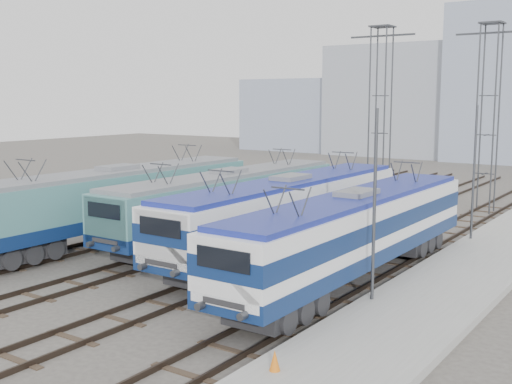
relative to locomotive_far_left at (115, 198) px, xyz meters
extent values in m
plane|color=#514C47|center=(6.75, -4.36, -2.27)|extent=(160.00, 160.00, 0.00)
cube|color=#9E9E99|center=(16.95, 3.64, -2.12)|extent=(4.00, 70.00, 0.30)
cube|color=navy|center=(0.00, 0.22, -0.87)|extent=(2.88, 18.22, 0.61)
cube|color=teal|center=(0.00, 0.22, 0.34)|extent=(2.83, 18.22, 1.82)
cube|color=slate|center=(0.00, 0.22, 1.35)|extent=(2.61, 17.49, 0.20)
cube|color=#262628|center=(0.00, -5.85, -1.63)|extent=(2.13, 3.64, 0.68)
cube|color=#262628|center=(0.00, 6.30, -1.63)|extent=(2.13, 3.64, 0.68)
cube|color=navy|center=(4.50, 3.74, -0.94)|extent=(2.72, 17.17, 0.57)
cube|color=teal|center=(4.50, 3.74, 0.20)|extent=(2.67, 17.17, 1.72)
cube|color=teal|center=(4.50, -4.51, 0.03)|extent=(2.46, 0.67, 1.95)
cube|color=slate|center=(4.50, 3.74, 1.16)|extent=(2.46, 16.49, 0.19)
cube|color=#262628|center=(4.50, -1.98, -1.66)|extent=(2.00, 3.43, 0.64)
cube|color=#262628|center=(4.50, 9.47, -1.66)|extent=(2.00, 3.43, 0.64)
cube|color=navy|center=(9.00, 2.49, -0.91)|extent=(2.80, 17.65, 0.59)
cube|color=white|center=(9.00, 2.49, 0.26)|extent=(2.75, 17.65, 1.76)
cube|color=navy|center=(9.00, 2.49, 0.22)|extent=(2.79, 17.67, 0.69)
cube|color=white|center=(9.00, -5.99, 0.09)|extent=(2.53, 0.69, 2.00)
cube|color=navy|center=(9.00, 2.49, 1.24)|extent=(2.53, 16.94, 0.20)
cube|color=#262628|center=(9.00, -3.39, -1.65)|extent=(2.06, 3.53, 0.66)
cube|color=#262628|center=(9.00, 8.38, -1.65)|extent=(2.06, 3.53, 0.66)
cube|color=navy|center=(13.50, 0.11, -0.93)|extent=(2.75, 17.34, 0.58)
cube|color=white|center=(13.50, 0.11, 0.22)|extent=(2.70, 17.34, 1.73)
cube|color=navy|center=(13.50, 0.11, 0.18)|extent=(2.74, 17.36, 0.67)
cube|color=white|center=(13.50, -8.22, 0.05)|extent=(2.48, 0.67, 1.97)
cube|color=navy|center=(13.50, 0.11, 1.19)|extent=(2.48, 16.65, 0.19)
cube|color=#262628|center=(13.50, -5.67, -1.66)|extent=(2.02, 3.47, 0.65)
cube|color=#262628|center=(13.50, 5.89, -1.66)|extent=(2.02, 3.47, 0.65)
cylinder|color=#3F4247|center=(6.20, 17.09, 3.73)|extent=(0.10, 0.10, 12.00)
cylinder|color=#3F4247|center=(7.30, 17.09, 3.73)|extent=(0.10, 0.10, 12.00)
cylinder|color=#3F4247|center=(6.20, 18.19, 3.73)|extent=(0.10, 0.10, 12.00)
cylinder|color=#3F4247|center=(7.30, 18.19, 3.73)|extent=(0.10, 0.10, 12.00)
cube|color=#3F4247|center=(6.75, 17.64, 9.13)|extent=(4.50, 0.12, 0.12)
cylinder|color=#3F4247|center=(12.70, 19.09, 3.73)|extent=(0.10, 0.10, 12.00)
cylinder|color=#3F4247|center=(13.80, 19.09, 3.73)|extent=(0.10, 0.10, 12.00)
cylinder|color=#3F4247|center=(12.70, 20.19, 3.73)|extent=(0.10, 0.10, 12.00)
cylinder|color=#3F4247|center=(13.80, 20.19, 3.73)|extent=(0.10, 0.10, 12.00)
cube|color=#3F4247|center=(13.25, 19.64, 9.13)|extent=(4.50, 0.12, 0.12)
cylinder|color=#3F4247|center=(15.35, -2.36, 1.23)|extent=(0.12, 0.12, 7.00)
cylinder|color=#3F4247|center=(15.35, 9.64, 1.23)|extent=(0.12, 0.12, 7.00)
cone|color=orange|center=(15.78, -9.38, -1.69)|extent=(0.29, 0.29, 0.56)
cube|color=#979EAA|center=(-7.25, 57.64, 4.73)|extent=(18.00, 12.00, 14.00)
cube|color=#929EB6|center=(-23.25, 57.64, 2.73)|extent=(14.00, 10.00, 10.00)
camera|label=1|loc=(24.33, -22.72, 5.06)|focal=45.00mm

